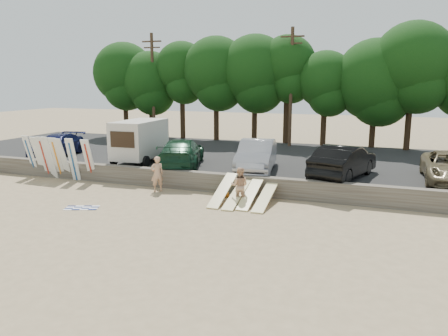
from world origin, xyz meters
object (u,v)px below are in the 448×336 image
at_px(box_trailer, 140,139).
at_px(car_3, 343,161).
at_px(beachgoer_a, 157,174).
at_px(car_0, 57,145).
at_px(cooler, 222,194).
at_px(car_1, 182,152).
at_px(beachgoer_b, 240,186).
at_px(car_2, 257,156).

relative_size(box_trailer, car_3, 0.80).
bearing_deg(beachgoer_a, box_trailer, -91.88).
bearing_deg(car_0, cooler, -25.29).
xyz_separation_m(box_trailer, beachgoer_a, (3.23, -3.71, -1.23)).
bearing_deg(car_0, car_1, -11.47).
relative_size(box_trailer, beachgoer_b, 2.42).
xyz_separation_m(car_0, beachgoer_a, (9.84, -3.87, -0.49)).
distance_m(beachgoer_a, cooler, 3.70).
height_order(car_2, cooler, car_2).
xyz_separation_m(car_3, beachgoer_b, (-4.30, -4.25, -0.70)).
bearing_deg(car_2, car_3, -10.80).
relative_size(box_trailer, car_2, 0.79).
relative_size(car_0, car_2, 0.94).
xyz_separation_m(box_trailer, beachgoer_b, (8.03, -4.49, -1.29)).
distance_m(box_trailer, beachgoer_b, 9.29).
distance_m(box_trailer, car_1, 3.01).
bearing_deg(car_2, cooler, -110.89).
relative_size(box_trailer, car_1, 0.75).
distance_m(car_0, car_1, 9.55).
bearing_deg(beachgoer_a, car_2, 176.88).
height_order(box_trailer, car_1, box_trailer).
bearing_deg(beachgoer_a, cooler, 138.59).
height_order(car_0, car_1, car_1).
height_order(box_trailer, beachgoer_b, box_trailer).
bearing_deg(car_3, car_1, 14.74).
height_order(box_trailer, car_0, box_trailer).
bearing_deg(car_1, beachgoer_b, 122.07).
relative_size(car_0, beachgoer_b, 2.86).
bearing_deg(car_2, beachgoer_a, -149.38).
distance_m(car_2, beachgoer_a, 5.69).
height_order(car_3, cooler, car_3).
distance_m(car_0, cooler, 14.03).
bearing_deg(box_trailer, car_3, -3.88).
bearing_deg(beachgoer_b, car_2, -90.45).
bearing_deg(beachgoer_a, car_0, -64.36).
height_order(car_3, beachgoer_b, car_3).
height_order(car_2, car_3, car_2).
bearing_deg(beachgoer_b, box_trailer, -35.57).
height_order(beachgoer_a, cooler, beachgoer_a).
relative_size(car_0, beachgoer_a, 2.68).
relative_size(car_0, car_3, 0.94).
bearing_deg(car_2, car_1, 171.54).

